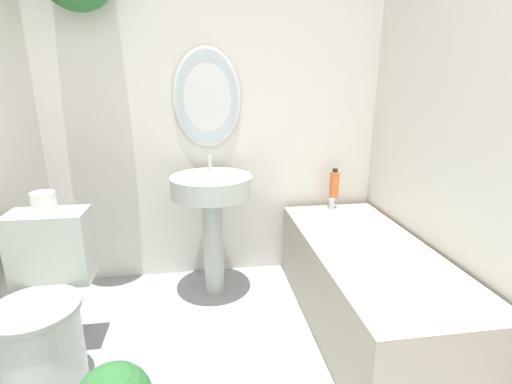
{
  "coord_description": "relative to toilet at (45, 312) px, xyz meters",
  "views": [
    {
      "loc": [
        -0.11,
        -0.32,
        1.36
      ],
      "look_at": [
        0.14,
        1.38,
        0.85
      ],
      "focal_mm": 26.0,
      "sensor_mm": 36.0,
      "label": 1
    }
  ],
  "objects": [
    {
      "name": "toilet_paper_roll",
      "position": [
        0.0,
        0.19,
        0.48
      ],
      "size": [
        0.11,
        0.11,
        0.1
      ],
      "color": "white",
      "rests_on": "toilet"
    },
    {
      "name": "wall_right",
      "position": [
        2.02,
        -0.2,
        0.87
      ],
      "size": [
        0.06,
        2.34,
        2.4
      ],
      "color": "silver",
      "rests_on": "ground_plane"
    },
    {
      "name": "pedestal_sink",
      "position": [
        0.81,
        0.62,
        0.3
      ],
      "size": [
        0.51,
        0.51,
        0.9
      ],
      "color": "#B2BCB2",
      "rests_on": "ground_plane"
    },
    {
      "name": "bathtub",
      "position": [
        1.65,
        0.13,
        -0.07
      ],
      "size": [
        0.64,
        1.47,
        0.57
      ],
      "color": "#B2A893",
      "rests_on": "ground_plane"
    },
    {
      "name": "toilet",
      "position": [
        0.0,
        0.0,
        0.0
      ],
      "size": [
        0.39,
        0.57,
        0.76
      ],
      "color": "#B2BCB2",
      "rests_on": "ground_plane"
    },
    {
      "name": "wall_back",
      "position": [
        0.73,
        0.91,
        1.01
      ],
      "size": [
        2.36,
        0.42,
        2.4
      ],
      "color": "silver",
      "rests_on": "ground_plane"
    },
    {
      "name": "shampoo_bottle",
      "position": [
        1.68,
        0.8,
        0.34
      ],
      "size": [
        0.07,
        0.07,
        0.21
      ],
      "color": "#DB6633",
      "rests_on": "bathtub"
    }
  ]
}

